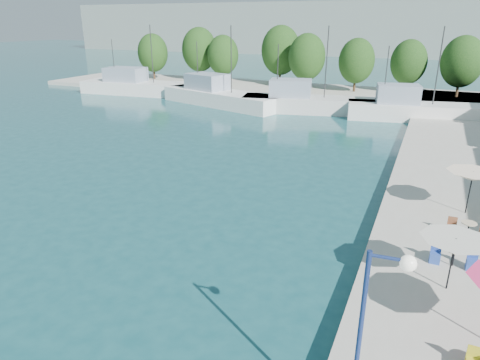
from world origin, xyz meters
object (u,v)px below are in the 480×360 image
at_px(trawler_02, 219,97).
at_px(umbrella_cream, 473,176).
at_px(trawler_01, 140,87).
at_px(umbrella_white, 455,245).
at_px(street_lamp, 377,312).
at_px(trawler_03, 307,103).
at_px(trawler_04, 413,110).

xyz_separation_m(trawler_02, umbrella_cream, (27.81, -25.77, 1.63)).
relative_size(trawler_01, umbrella_white, 7.50).
bearing_deg(street_lamp, umbrella_cream, 74.33).
height_order(trawler_01, trawler_02, same).
xyz_separation_m(trawler_03, umbrella_white, (15.15, -33.89, 1.44)).
distance_m(trawler_01, umbrella_cream, 51.41).
bearing_deg(trawler_04, trawler_01, 164.91).
bearing_deg(umbrella_white, street_lamp, -105.05).
xyz_separation_m(trawler_01, umbrella_cream, (42.54, -28.82, 1.63)).
bearing_deg(trawler_04, trawler_03, 171.11).
bearing_deg(trawler_04, umbrella_cream, -92.49).
bearing_deg(umbrella_white, trawler_04, 95.31).
bearing_deg(trawler_01, umbrella_white, -46.92).
bearing_deg(umbrella_white, trawler_02, 128.44).
bearing_deg(trawler_04, umbrella_white, -96.15).
distance_m(umbrella_white, street_lamp, 7.82).
relative_size(trawler_01, trawler_03, 1.16).
bearing_deg(trawler_04, trawler_02, 170.02).
height_order(trawler_01, trawler_04, same).
bearing_deg(umbrella_cream, trawler_02, 137.17).
bearing_deg(trawler_02, street_lamp, -41.11).
xyz_separation_m(trawler_02, trawler_03, (11.69, 0.08, 0.00)).
bearing_deg(trawler_02, umbrella_white, -33.75).
xyz_separation_m(trawler_03, trawler_04, (11.95, 0.54, 0.00)).
relative_size(trawler_03, umbrella_white, 6.49).
height_order(trawler_01, umbrella_white, trawler_01).
bearing_deg(trawler_01, trawler_03, -11.77).
height_order(umbrella_white, street_lamp, street_lamp).
height_order(trawler_03, umbrella_white, trawler_03).
bearing_deg(trawler_03, trawler_01, 160.65).
relative_size(umbrella_white, street_lamp, 0.51).
distance_m(trawler_02, trawler_04, 23.65).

